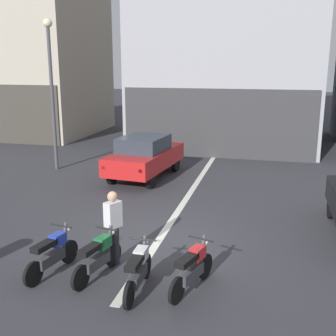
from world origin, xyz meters
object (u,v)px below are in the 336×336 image
(motorcycle_blue_row_leftmost, at_px, (52,253))
(motorcycle_red_row_right_mid, at_px, (192,268))
(car_red_crossing_near, at_px, (145,155))
(motorcycle_green_row_left_mid, at_px, (98,257))
(person_by_motorcycles, at_px, (113,227))
(motorcycle_white_row_centre, at_px, (138,270))
(street_lamp, at_px, (51,79))

(motorcycle_blue_row_leftmost, distance_m, motorcycle_red_row_right_mid, 2.97)
(car_red_crossing_near, bearing_deg, motorcycle_green_row_left_mid, -80.10)
(person_by_motorcycles, bearing_deg, motorcycle_white_row_centre, -48.73)
(motorcycle_blue_row_leftmost, height_order, person_by_motorcycles, person_by_motorcycles)
(car_red_crossing_near, relative_size, street_lamp, 0.71)
(motorcycle_green_row_left_mid, bearing_deg, car_red_crossing_near, 99.90)
(street_lamp, distance_m, motorcycle_red_row_right_mid, 11.47)
(car_red_crossing_near, relative_size, motorcycle_white_row_centre, 2.56)
(car_red_crossing_near, xyz_separation_m, motorcycle_white_row_centre, (2.34, -8.12, -0.43))
(street_lamp, xyz_separation_m, motorcycle_blue_row_leftmost, (4.36, -8.25, -3.26))
(motorcycle_blue_row_leftmost, bearing_deg, motorcycle_white_row_centre, -7.77)
(motorcycle_red_row_right_mid, height_order, person_by_motorcycles, person_by_motorcycles)
(car_red_crossing_near, distance_m, motorcycle_green_row_left_mid, 7.89)
(motorcycle_blue_row_leftmost, bearing_deg, motorcycle_red_row_right_mid, 1.19)
(street_lamp, relative_size, motorcycle_green_row_left_mid, 3.66)
(motorcycle_white_row_centre, height_order, motorcycle_red_row_right_mid, same)
(motorcycle_green_row_left_mid, bearing_deg, person_by_motorcycles, 81.37)
(motorcycle_blue_row_leftmost, relative_size, motorcycle_green_row_left_mid, 1.00)
(car_red_crossing_near, height_order, street_lamp, street_lamp)
(person_by_motorcycles, bearing_deg, street_lamp, 125.96)
(motorcycle_green_row_left_mid, bearing_deg, street_lamp, 123.24)
(street_lamp, xyz_separation_m, motorcycle_white_row_centre, (6.34, -8.52, -3.26))
(motorcycle_red_row_right_mid, bearing_deg, motorcycle_green_row_left_mid, 179.20)
(motorcycle_white_row_centre, relative_size, motorcycle_red_row_right_mid, 1.04)
(street_lamp, xyz_separation_m, motorcycle_green_row_left_mid, (5.35, -8.17, -3.26))
(motorcycle_blue_row_leftmost, bearing_deg, street_lamp, 117.85)
(motorcycle_green_row_left_mid, bearing_deg, motorcycle_white_row_centre, -19.99)
(car_red_crossing_near, bearing_deg, motorcycle_blue_row_leftmost, -87.35)
(motorcycle_green_row_left_mid, relative_size, person_by_motorcycles, 0.98)
(motorcycle_blue_row_leftmost, xyz_separation_m, person_by_motorcycles, (1.09, 0.74, 0.40))
(motorcycle_blue_row_leftmost, relative_size, motorcycle_white_row_centre, 0.99)
(car_red_crossing_near, distance_m, motorcycle_white_row_centre, 8.46)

